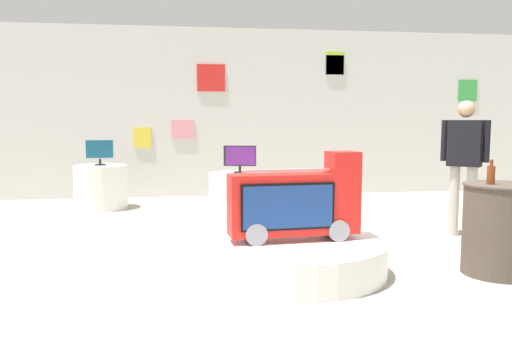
% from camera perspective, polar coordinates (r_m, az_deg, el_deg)
% --- Properties ---
extents(ground_plane, '(30.00, 30.00, 0.00)m').
position_cam_1_polar(ground_plane, '(5.35, 5.22, -8.96)').
color(ground_plane, '#A8A091').
extents(back_wall_display, '(11.69, 0.13, 3.08)m').
position_cam_1_polar(back_wall_display, '(9.93, -1.29, 7.12)').
color(back_wall_display, silver).
rests_on(back_wall_display, ground).
extents(main_display_pedestal, '(1.71, 1.71, 0.31)m').
position_cam_1_polar(main_display_pedestal, '(4.96, 4.06, -8.31)').
color(main_display_pedestal, white).
rests_on(main_display_pedestal, ground).
extents(novelty_firetruck_tv, '(1.22, 0.40, 0.81)m').
position_cam_1_polar(novelty_firetruck_tv, '(4.86, 4.40, -2.71)').
color(novelty_firetruck_tv, gray).
rests_on(novelty_firetruck_tv, main_display_pedestal).
extents(display_pedestal_left_rear, '(0.85, 0.85, 0.70)m').
position_cam_1_polar(display_pedestal_left_rear, '(7.22, -1.73, -2.10)').
color(display_pedestal_left_rear, white).
rests_on(display_pedestal_left_rear, ground).
extents(tv_on_left_rear, '(0.43, 0.17, 0.37)m').
position_cam_1_polar(tv_on_left_rear, '(7.15, -1.74, 2.32)').
color(tv_on_left_rear, black).
rests_on(tv_on_left_rear, display_pedestal_left_rear).
extents(display_pedestal_center_rear, '(0.83, 0.83, 0.70)m').
position_cam_1_polar(display_pedestal_center_rear, '(8.81, -16.35, -0.82)').
color(display_pedestal_center_rear, white).
rests_on(display_pedestal_center_rear, ground).
extents(tv_on_center_rear, '(0.45, 0.18, 0.41)m').
position_cam_1_polar(tv_on_center_rear, '(8.75, -16.47, 2.95)').
color(tv_on_center_rear, black).
rests_on(tv_on_center_rear, display_pedestal_center_rear).
extents(side_table_round, '(0.69, 0.69, 0.83)m').
position_cam_1_polar(side_table_round, '(5.34, 24.83, -4.85)').
color(side_table_round, '#4C4238').
rests_on(side_table_round, ground).
extents(bottle_on_side_table, '(0.07, 0.07, 0.22)m').
position_cam_1_polar(bottle_on_side_table, '(5.21, 23.96, 0.46)').
color(bottle_on_side_table, brown).
rests_on(bottle_on_side_table, side_table_round).
extents(shopper_browsing_near_truck, '(0.45, 0.40, 1.64)m').
position_cam_1_polar(shopper_browsing_near_truck, '(6.85, 21.51, 2.16)').
color(shopper_browsing_near_truck, '#B2ADA3').
rests_on(shopper_browsing_near_truck, ground).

